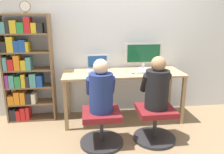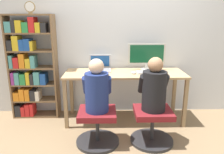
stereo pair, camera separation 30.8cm
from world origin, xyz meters
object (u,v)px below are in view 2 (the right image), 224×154
Objects in this scene: person_at_monitor at (154,88)px; bookshelf at (29,67)px; office_chair_left at (152,125)px; person_at_laptop at (97,89)px; desk_clock at (30,7)px; office_chair_right at (97,126)px; desktop_monitor at (147,56)px; laptop at (100,67)px; keyboard at (150,72)px.

bookshelf is (-1.78, 0.81, 0.08)m from person_at_monitor.
person_at_laptop is (-0.70, -0.01, 0.49)m from office_chair_left.
office_chair_right is at bearing -38.72° from desk_clock.
desk_clock reaches higher than desktop_monitor.
office_chair_right is (-0.70, -0.01, 0.00)m from office_chair_left.
person_at_monitor is at bearing -92.86° from desktop_monitor.
desk_clock is at bearing 155.58° from person_at_monitor.
person_at_monitor is 0.70m from person_at_laptop.
office_chair_right is (-0.01, -0.81, -0.57)m from laptop.
office_chair_right is (-0.74, -0.84, -0.75)m from desktop_monitor.
bookshelf reaches higher than person_at_laptop.
person_at_monitor is at bearing 1.12° from person_at_laptop.
keyboard is (0.74, -0.20, -0.04)m from laptop.
office_chair_right is at bearing -90.00° from person_at_laptop.
laptop is 1.10m from bookshelf.
office_chair_left is (-0.06, -0.60, -0.54)m from keyboard.
person_at_laptop is (-0.70, -0.01, -0.01)m from person_at_monitor.
person_at_laptop is (-0.74, -0.84, -0.26)m from desktop_monitor.
person_at_monitor is at bearing 1.52° from office_chair_right.
office_chair_left is at bearing 1.11° from office_chair_right.
laptop reaches higher than office_chair_right.
desktop_monitor is 0.36× the size of bookshelf.
person_at_laptop is at bearing 90.00° from office_chair_right.
bookshelf reaches higher than laptop.
office_chair_right is at bearing -178.48° from person_at_monitor.
person_at_laptop is 1.36m from bookshelf.
bookshelf is (-1.10, 0.01, 0.00)m from laptop.
office_chair_left is at bearing -24.55° from bookshelf.
office_chair_left is 0.85m from person_at_laptop.
office_chair_right is 1.48m from bookshelf.
keyboard is 2.26× the size of desk_clock.
desktop_monitor is 3.40× the size of desk_clock.
desktop_monitor is at bearing 2.24° from laptop.
person_at_monitor is (-0.04, -0.82, -0.25)m from desktop_monitor.
laptop is 0.77m from keyboard.
keyboard is 0.97m from person_at_laptop.
office_chair_left is at bearing -95.64° from keyboard.
bookshelf is at bearing 179.28° from laptop.
office_chair_left is 0.85× the size of person_at_laptop.
desktop_monitor reaches higher than person_at_laptop.
person_at_laptop is at bearing -37.19° from bookshelf.
laptop is 1.05m from person_at_monitor.
desk_clock is at bearing 141.46° from person_at_laptop.
keyboard is 0.70× the size of office_chair_right.
person_at_laptop reaches higher than office_chair_left.
laptop is at bearing -177.76° from desktop_monitor.
bookshelf is at bearing 142.81° from person_at_laptop.
person_at_laptop is 1.56m from desk_clock.
desk_clock is (-1.70, -0.07, 0.71)m from desktop_monitor.
desk_clock is (-0.96, 0.77, 1.46)m from office_chair_right.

